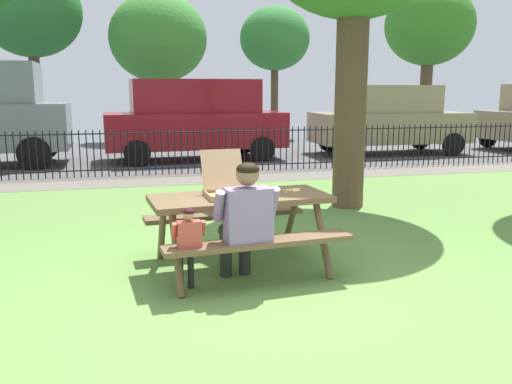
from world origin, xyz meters
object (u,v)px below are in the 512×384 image
Objects in this scene: far_tree_center at (158,39)px; far_tree_right at (429,26)px; far_tree_midright at (275,39)px; lamp_post_walkway at (365,49)px; child_at_table at (188,241)px; parked_car_center at (195,118)px; picnic_table_foreground at (240,212)px; parked_car_right at (389,119)px; far_tree_midleft at (30,12)px; pizza_slice_on_table at (292,190)px; adult_at_table at (245,218)px; pizza_box_open at (226,188)px.

far_tree_center is 10.87m from far_tree_right.
lamp_post_walkway is at bearing -95.69° from far_tree_midright.
parked_car_center is at bearing 82.09° from child_at_table.
far_tree_midright is at bearing 0.00° from far_tree_center.
far_tree_midright reaches higher than lamp_post_walkway.
child_at_table is (-0.61, -0.59, -0.10)m from picnic_table_foreground.
far_tree_right is (4.82, 6.15, 3.33)m from parked_car_right.
lamp_post_walkway is at bearing -53.06° from far_tree_midleft.
picnic_table_foreground is 15.96m from far_tree_midright.
far_tree_center reaches higher than parked_car_center.
far_tree_midright is (-1.67, 6.15, 2.68)m from parked_car_right.
far_tree_midleft is at bearing 127.40° from parked_car_center.
far_tree_center is at bearing 91.39° from pizza_slice_on_table.
pizza_slice_on_table is 0.06× the size of parked_car_center.
far_tree_midright is at bearing 57.68° from parked_car_center.
far_tree_right is (15.08, 0.00, -0.06)m from far_tree_midleft.
pizza_slice_on_table is 8.67m from parked_car_center.
parked_car_right is (5.56, 0.00, -0.09)m from parked_car_center.
adult_at_table is 0.20× the size of far_tree_midleft.
picnic_table_foreground is at bearing -107.05° from far_tree_midright.
far_tree_right is at bearing 51.88° from parked_car_right.
far_tree_center is (-0.36, 14.82, 2.83)m from pizza_slice_on_table.
lamp_post_walkway is at bearing -71.64° from far_tree_center.
parked_car_right reaches higher than child_at_table.
adult_at_table is 19.42m from far_tree_right.
adult_at_table is 0.25× the size of parked_car_center.
far_tree_right is at bearing 0.00° from far_tree_midright.
pizza_box_open is 0.68× the size of child_at_table.
far_tree_midright is (3.99, 14.82, 2.91)m from pizza_slice_on_table.
picnic_table_foreground is at bearing -75.03° from far_tree_midleft.
lamp_post_walkway is 0.92× the size of parked_car_center.
parked_car_right is 0.85× the size of far_tree_center.
pizza_box_open is 15.93m from far_tree_midright.
parked_car_right reaches higher than picnic_table_foreground.
adult_at_table is 0.28× the size of lamp_post_walkway.
parked_car_center is at bearing 84.54° from pizza_box_open.
child_at_table is at bearing -126.93° from far_tree_right.
far_tree_center is (0.30, 15.47, 2.95)m from adult_at_table.
pizza_slice_on_table is 0.05× the size of far_tree_midright.
adult_at_table is 6.79m from lamp_post_walkway.
far_tree_right is (11.22, 14.95, 3.48)m from pizza_box_open.
picnic_table_foreground is 10.82m from parked_car_right.
far_tree_right is at bearing 0.00° from far_tree_center.
lamp_post_walkway reaches higher than pizza_box_open.
parked_car_right is at bearing 55.86° from adult_at_table.
lamp_post_walkway is 10.20m from far_tree_midright.
parked_car_right is at bearing 54.63° from picnic_table_foreground.
pizza_slice_on_table is at bearing -125.29° from far_tree_right.
far_tree_center is (-3.35, 10.09, 1.00)m from lamp_post_walkway.
pizza_box_open is 0.46× the size of adult_at_table.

